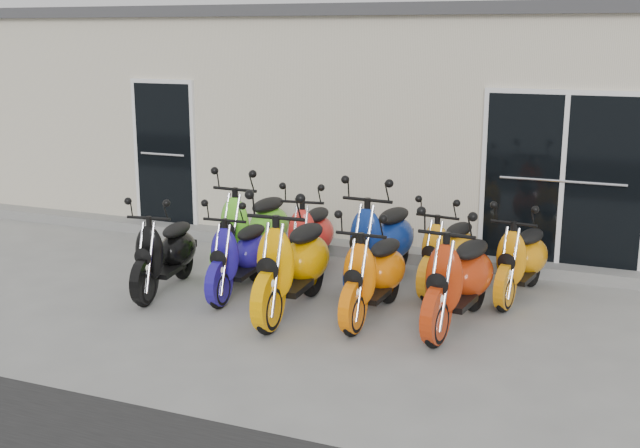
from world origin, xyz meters
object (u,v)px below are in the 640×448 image
(scooter_front_blue, at_px, (239,244))
(scooter_front_red, at_px, (459,265))
(scooter_back_yellow, at_px, (448,241))
(scooter_back_extra, at_px, (522,248))
(scooter_back_green, at_px, (253,217))
(scooter_front_black, at_px, (164,242))
(scooter_front_orange_b, at_px, (374,262))
(scooter_back_red, at_px, (310,226))
(scooter_front_orange_a, at_px, (292,249))
(scooter_back_blue, at_px, (381,229))

(scooter_front_blue, relative_size, scooter_front_red, 0.89)
(scooter_front_blue, bearing_deg, scooter_front_red, -6.34)
(scooter_back_yellow, xyz_separation_m, scooter_back_extra, (0.85, 0.00, 0.00))
(scooter_back_yellow, distance_m, scooter_back_extra, 0.85)
(scooter_front_blue, xyz_separation_m, scooter_back_green, (-0.32, 0.96, 0.10))
(scooter_front_black, distance_m, scooter_back_extra, 4.12)
(scooter_front_orange_b, relative_size, scooter_back_red, 1.01)
(scooter_front_orange_b, distance_m, scooter_back_extra, 1.85)
(scooter_front_blue, relative_size, scooter_back_red, 0.96)
(scooter_front_orange_b, relative_size, scooter_front_red, 0.93)
(scooter_front_black, distance_m, scooter_back_red, 1.85)
(scooter_front_red, bearing_deg, scooter_front_orange_a, -165.61)
(scooter_front_orange_b, bearing_deg, scooter_front_blue, 175.42)
(scooter_front_orange_a, height_order, scooter_front_orange_b, scooter_front_orange_a)
(scooter_back_red, height_order, scooter_back_yellow, scooter_back_red)
(scooter_front_orange_b, relative_size, scooter_back_extra, 1.05)
(scooter_back_red, bearing_deg, scooter_back_green, 178.89)
(scooter_back_red, bearing_deg, scooter_front_black, -142.72)
(scooter_front_orange_a, bearing_deg, scooter_front_red, 5.40)
(scooter_front_orange_a, distance_m, scooter_back_extra, 2.64)
(scooter_back_green, distance_m, scooter_back_extra, 3.37)
(scooter_front_orange_a, height_order, scooter_back_yellow, scooter_front_orange_a)
(scooter_front_red, xyz_separation_m, scooter_back_green, (-2.92, 1.07, 0.02))
(scooter_front_blue, bearing_deg, scooter_back_red, 63.63)
(scooter_front_red, height_order, scooter_back_red, scooter_front_red)
(scooter_back_blue, bearing_deg, scooter_back_red, 177.32)
(scooter_front_blue, distance_m, scooter_back_green, 1.02)
(scooter_front_red, bearing_deg, scooter_front_orange_b, -169.75)
(scooter_front_orange_a, relative_size, scooter_back_yellow, 1.21)
(scooter_front_blue, xyz_separation_m, scooter_front_orange_b, (1.71, -0.18, 0.03))
(scooter_back_green, height_order, scooter_back_extra, scooter_back_green)
(scooter_front_black, distance_m, scooter_front_red, 3.45)
(scooter_back_yellow, bearing_deg, scooter_back_extra, 7.68)
(scooter_front_blue, relative_size, scooter_front_orange_b, 0.95)
(scooter_front_orange_a, relative_size, scooter_back_green, 1.04)
(scooter_front_black, xyz_separation_m, scooter_front_orange_b, (2.55, 0.09, 0.02))
(scooter_front_black, height_order, scooter_back_extra, scooter_front_black)
(scooter_front_blue, height_order, scooter_back_extra, scooter_front_blue)
(scooter_front_orange_b, bearing_deg, scooter_back_extra, 44.96)
(scooter_front_black, xyz_separation_m, scooter_front_orange_a, (1.69, -0.10, 0.12))
(scooter_front_orange_a, height_order, scooter_back_red, scooter_front_orange_a)
(scooter_front_blue, bearing_deg, scooter_front_black, -166.31)
(scooter_back_green, bearing_deg, scooter_front_red, -18.00)
(scooter_back_green, distance_m, scooter_back_red, 0.77)
(scooter_back_blue, bearing_deg, scooter_back_green, -176.53)
(scooter_front_orange_b, distance_m, scooter_back_blue, 1.17)
(scooter_front_blue, bearing_deg, scooter_back_green, 104.45)
(scooter_front_orange_a, height_order, scooter_front_red, scooter_front_orange_a)
(scooter_front_red, distance_m, scooter_back_extra, 1.29)
(scooter_back_green, xyz_separation_m, scooter_back_red, (0.76, 0.10, -0.07))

